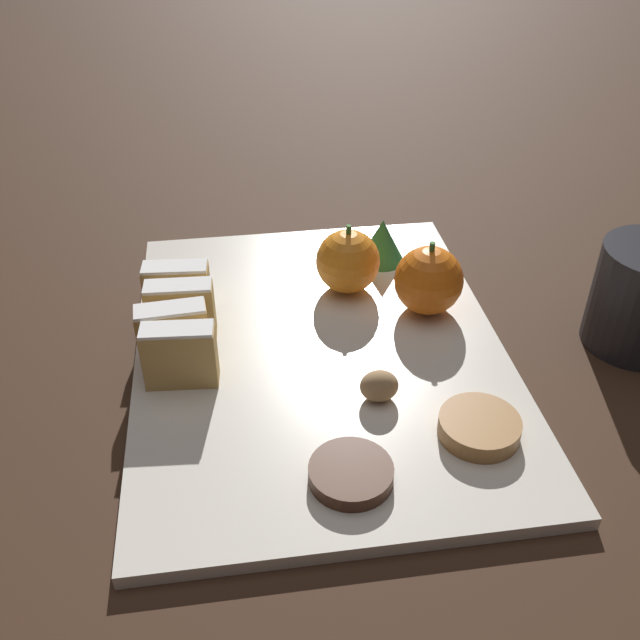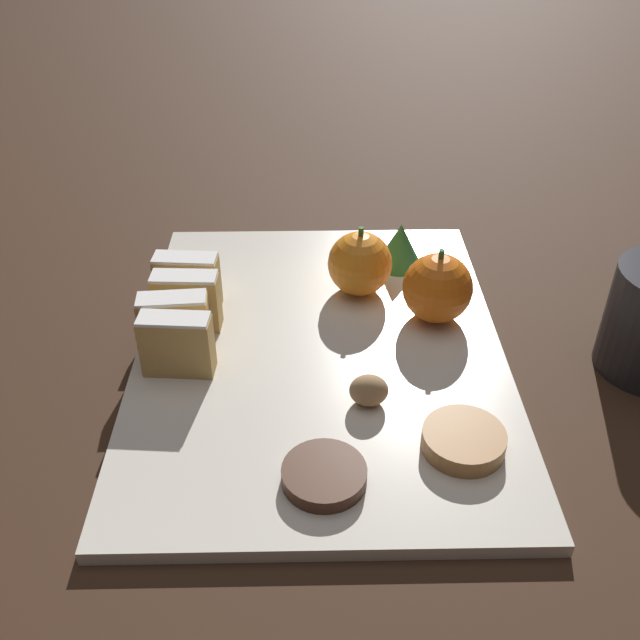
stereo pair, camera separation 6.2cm
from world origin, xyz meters
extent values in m
plane|color=#382316|center=(0.00, 0.00, 0.00)|extent=(6.00, 6.00, 0.00)
cube|color=silver|center=(0.00, 0.00, 0.01)|extent=(0.33, 0.43, 0.01)
cube|color=tan|center=(-0.12, -0.03, 0.04)|extent=(0.06, 0.03, 0.05)
cube|color=white|center=(-0.12, -0.03, 0.07)|extent=(0.06, 0.03, 0.00)
cube|color=tan|center=(-0.13, 0.00, 0.04)|extent=(0.06, 0.03, 0.05)
cube|color=white|center=(-0.13, 0.00, 0.07)|extent=(0.06, 0.03, 0.00)
cube|color=tan|center=(-0.12, 0.03, 0.04)|extent=(0.06, 0.03, 0.05)
cube|color=white|center=(-0.12, 0.03, 0.07)|extent=(0.06, 0.03, 0.00)
cube|color=tan|center=(-0.12, 0.07, 0.04)|extent=(0.06, 0.03, 0.05)
cube|color=white|center=(-0.12, 0.07, 0.07)|extent=(0.06, 0.03, 0.00)
sphere|color=orange|center=(0.11, 0.04, 0.04)|extent=(0.07, 0.07, 0.07)
cylinder|color=#38702D|center=(0.11, 0.04, 0.08)|extent=(0.01, 0.01, 0.01)
sphere|color=orange|center=(0.04, 0.09, 0.04)|extent=(0.06, 0.06, 0.06)
cylinder|color=#38702D|center=(0.04, 0.09, 0.08)|extent=(0.01, 0.01, 0.01)
ellipsoid|color=#9E7A51|center=(0.04, -0.07, 0.03)|extent=(0.03, 0.03, 0.03)
cylinder|color=#472819|center=(0.00, -0.16, 0.02)|extent=(0.06, 0.06, 0.01)
cylinder|color=#A3703D|center=(0.11, -0.13, 0.02)|extent=(0.06, 0.06, 0.02)
cone|color=#2D7538|center=(0.09, 0.14, 0.04)|extent=(0.05, 0.05, 0.05)
camera|label=1|loc=(-0.07, -0.50, 0.41)|focal=40.00mm
camera|label=2|loc=(-0.01, -0.50, 0.41)|focal=40.00mm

